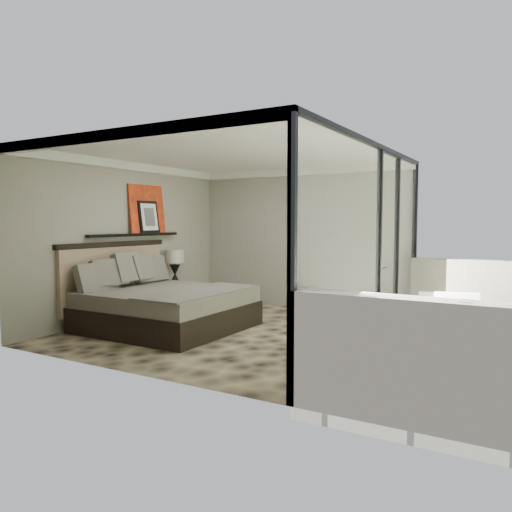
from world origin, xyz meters
The scene contains 13 objects.
floor centered at (0.00, 0.00, 0.00)m, with size 5.00×5.00×0.00m, color black.
ceiling centered at (0.00, 0.00, 2.79)m, with size 4.50×5.00×0.02m, color silver.
back_wall centered at (0.00, 2.49, 1.40)m, with size 4.50×0.02×2.80m, color gray.
left_wall centered at (-2.24, 0.00, 1.40)m, with size 0.02×5.00×2.80m, color gray.
glass_wall centered at (2.25, 0.00, 1.40)m, with size 0.08×5.00×2.80m, color white.
terrace_slab centered at (3.75, 0.00, -0.06)m, with size 3.00×5.00×0.12m, color beige.
picture_ledge centered at (-2.18, 0.10, 1.50)m, with size 0.12×2.20×0.05m, color black.
bed centered at (-1.13, -0.42, 0.38)m, with size 2.39×2.31×1.32m.
nightstand centered at (-2.00, 1.03, 0.27)m, with size 0.55×0.55×0.55m, color black.
table_lamp centered at (-1.99, 0.97, 0.95)m, with size 0.37×0.37×0.67m.
abstract_canvas centered at (-2.19, 0.42, 1.97)m, with size 0.04×0.90×0.90m, color #AA530E.
framed_print centered at (-2.14, 0.41, 1.82)m, with size 0.03×0.50×0.60m, color black.
lounger centered at (3.24, 0.53, 0.21)m, with size 1.28×1.90×0.68m.
Camera 1 is at (4.29, -6.63, 1.75)m, focal length 35.00 mm.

